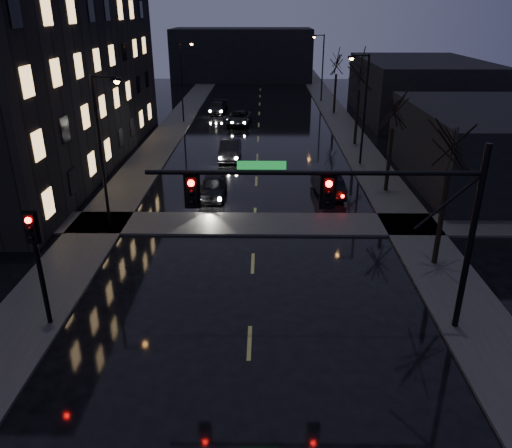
{
  "coord_description": "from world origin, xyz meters",
  "views": [
    {
      "loc": [
        0.44,
        -6.57,
        10.93
      ],
      "look_at": [
        0.19,
        11.24,
        3.2
      ],
      "focal_mm": 35.0,
      "sensor_mm": 36.0,
      "label": 1
    }
  ],
  "objects_px": {
    "oncoming_car_a": "(213,186)",
    "oncoming_car_b": "(230,150)",
    "oncoming_car_c": "(239,118)",
    "oncoming_car_d": "(217,108)",
    "lead_car": "(328,184)"
  },
  "relations": [
    {
      "from": "oncoming_car_a",
      "to": "oncoming_car_b",
      "type": "bearing_deg",
      "value": 86.44
    },
    {
      "from": "oncoming_car_a",
      "to": "oncoming_car_c",
      "type": "height_order",
      "value": "oncoming_car_a"
    },
    {
      "from": "oncoming_car_b",
      "to": "oncoming_car_d",
      "type": "height_order",
      "value": "oncoming_car_b"
    },
    {
      "from": "oncoming_car_a",
      "to": "oncoming_car_b",
      "type": "relative_size",
      "value": 0.92
    },
    {
      "from": "oncoming_car_a",
      "to": "oncoming_car_d",
      "type": "bearing_deg",
      "value": 94.26
    },
    {
      "from": "oncoming_car_d",
      "to": "lead_car",
      "type": "relative_size",
      "value": 1.08
    },
    {
      "from": "oncoming_car_a",
      "to": "oncoming_car_b",
      "type": "height_order",
      "value": "oncoming_car_b"
    },
    {
      "from": "oncoming_car_d",
      "to": "lead_car",
      "type": "height_order",
      "value": "lead_car"
    },
    {
      "from": "oncoming_car_b",
      "to": "oncoming_car_d",
      "type": "relative_size",
      "value": 0.97
    },
    {
      "from": "oncoming_car_a",
      "to": "oncoming_car_c",
      "type": "relative_size",
      "value": 0.82
    },
    {
      "from": "oncoming_car_a",
      "to": "oncoming_car_d",
      "type": "distance_m",
      "value": 27.09
    },
    {
      "from": "oncoming_car_c",
      "to": "lead_car",
      "type": "distance_m",
      "value": 21.76
    },
    {
      "from": "lead_car",
      "to": "oncoming_car_c",
      "type": "bearing_deg",
      "value": -78.96
    },
    {
      "from": "oncoming_car_a",
      "to": "oncoming_car_b",
      "type": "xyz_separation_m",
      "value": [
        0.53,
        8.65,
        0.03
      ]
    },
    {
      "from": "oncoming_car_d",
      "to": "lead_car",
      "type": "xyz_separation_m",
      "value": [
        9.28,
        -26.56,
        0.03
      ]
    }
  ]
}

